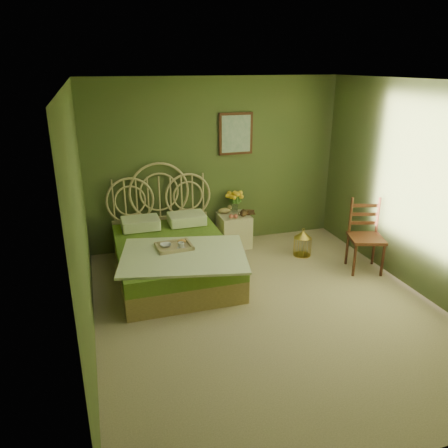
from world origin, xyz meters
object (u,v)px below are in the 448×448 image
object	(u,v)px
nightstand	(234,225)
chair	(363,231)
birdcage	(302,243)
bed	(173,255)

from	to	relation	value
nightstand	chair	bearing A→B (deg)	-41.80
chair	birdcage	world-z (taller)	chair
birdcage	chair	bearing A→B (deg)	-46.39
bed	nightstand	distance (m)	1.37
nightstand	chair	xyz separation A→B (m)	(1.47, -1.32, 0.22)
birdcage	bed	bearing A→B (deg)	-177.95
chair	birdcage	xyz separation A→B (m)	(-0.60, 0.63, -0.37)
nightstand	bed	bearing A→B (deg)	-146.29
nightstand	birdcage	world-z (taller)	nightstand
birdcage	nightstand	bearing A→B (deg)	141.81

